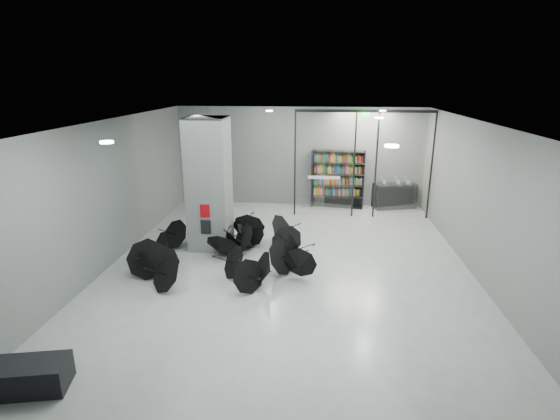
# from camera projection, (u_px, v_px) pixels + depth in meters

# --- Properties ---
(room) EXTENTS (14.00, 14.02, 4.01)m
(room) POSITION_uv_depth(u_px,v_px,m) (287.00, 172.00, 10.55)
(room) COLOR gray
(room) RESTS_ON ground
(column) EXTENTS (1.20, 1.20, 4.00)m
(column) POSITION_uv_depth(u_px,v_px,m) (209.00, 184.00, 12.92)
(column) COLOR slate
(column) RESTS_ON ground
(fire_cabinet) EXTENTS (0.28, 0.04, 0.38)m
(fire_cabinet) POSITION_uv_depth(u_px,v_px,m) (205.00, 211.00, 12.52)
(fire_cabinet) COLOR #A50A07
(fire_cabinet) RESTS_ON column
(info_panel) EXTENTS (0.30, 0.03, 0.42)m
(info_panel) POSITION_uv_depth(u_px,v_px,m) (206.00, 227.00, 12.67)
(info_panel) COLOR black
(info_panel) RESTS_ON column
(exit_sign) EXTENTS (0.30, 0.06, 0.15)m
(exit_sign) POSITION_uv_depth(u_px,v_px,m) (366.00, 115.00, 15.10)
(exit_sign) COLOR #0CE533
(exit_sign) RESTS_ON room
(glass_partition) EXTENTS (5.06, 0.08, 4.00)m
(glass_partition) POSITION_uv_depth(u_px,v_px,m) (362.00, 160.00, 15.78)
(glass_partition) COLOR silver
(glass_partition) RESTS_ON ground
(bench) EXTENTS (1.66, 0.98, 0.50)m
(bench) POSITION_uv_depth(u_px,v_px,m) (19.00, 377.00, 7.19)
(bench) COLOR black
(bench) RESTS_ON ground
(bookshelf) EXTENTS (2.15, 0.74, 2.32)m
(bookshelf) POSITION_uv_depth(u_px,v_px,m) (338.00, 179.00, 17.34)
(bookshelf) COLOR black
(bookshelf) RESTS_ON ground
(shop_counter) EXTENTS (1.79, 1.08, 1.00)m
(shop_counter) POSITION_uv_depth(u_px,v_px,m) (394.00, 196.00, 17.36)
(shop_counter) COLOR black
(shop_counter) RESTS_ON ground
(umbrella_cluster) EXTENTS (5.21, 4.60, 1.27)m
(umbrella_cluster) POSITION_uv_depth(u_px,v_px,m) (231.00, 253.00, 12.22)
(umbrella_cluster) COLOR black
(umbrella_cluster) RESTS_ON ground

